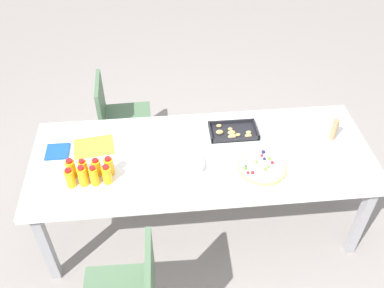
{
  "coord_description": "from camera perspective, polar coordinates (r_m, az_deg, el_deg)",
  "views": [
    {
      "loc": [
        -0.26,
        -1.98,
        2.63
      ],
      "look_at": [
        -0.06,
        0.09,
        0.74
      ],
      "focal_mm": 39.3,
      "sensor_mm": 36.0,
      "label": 1
    }
  ],
  "objects": [
    {
      "name": "ground_plane",
      "position": [
        3.3,
        1.22,
        -10.54
      ],
      "size": [
        12.0,
        12.0,
        0.0
      ],
      "primitive_type": "plane",
      "color": "gray"
    },
    {
      "name": "party_table",
      "position": [
        2.8,
        1.41,
        -2.34
      ],
      "size": [
        2.24,
        0.86,
        0.72
      ],
      "color": "white",
      "rests_on": "ground_plane"
    },
    {
      "name": "chair_far_left",
      "position": [
        3.48,
        -10.07,
        3.87
      ],
      "size": [
        0.41,
        0.41,
        0.83
      ],
      "rotation": [
        0.0,
        0.0,
        -1.54
      ],
      "color": "#4C6B4C",
      "rests_on": "ground_plane"
    },
    {
      "name": "juice_bottle_0",
      "position": [
        2.62,
        -16.23,
        -4.47
      ],
      "size": [
        0.06,
        0.06,
        0.14
      ],
      "color": "#F9AC14",
      "rests_on": "party_table"
    },
    {
      "name": "juice_bottle_1",
      "position": [
        2.61,
        -14.61,
        -4.24
      ],
      "size": [
        0.06,
        0.06,
        0.15
      ],
      "color": "#FAAC14",
      "rests_on": "party_table"
    },
    {
      "name": "juice_bottle_2",
      "position": [
        2.6,
        -13.15,
        -4.26
      ],
      "size": [
        0.05,
        0.05,
        0.14
      ],
      "color": "#F9AD14",
      "rests_on": "party_table"
    },
    {
      "name": "juice_bottle_3",
      "position": [
        2.59,
        -11.47,
        -4.09
      ],
      "size": [
        0.06,
        0.06,
        0.14
      ],
      "color": "#F8AF14",
      "rests_on": "party_table"
    },
    {
      "name": "juice_bottle_4",
      "position": [
        2.68,
        -16.08,
        -3.26
      ],
      "size": [
        0.06,
        0.06,
        0.14
      ],
      "color": "#FAAF14",
      "rests_on": "party_table"
    },
    {
      "name": "juice_bottle_5",
      "position": [
        2.66,
        -14.52,
        -3.25
      ],
      "size": [
        0.05,
        0.05,
        0.13
      ],
      "color": "#F9AC14",
      "rests_on": "party_table"
    },
    {
      "name": "juice_bottle_6",
      "position": [
        2.65,
        -12.83,
        -3.15
      ],
      "size": [
        0.06,
        0.06,
        0.13
      ],
      "color": "#FAAD14",
      "rests_on": "party_table"
    },
    {
      "name": "juice_bottle_7",
      "position": [
        2.64,
        -11.19,
        -2.97
      ],
      "size": [
        0.06,
        0.06,
        0.13
      ],
      "color": "#FAAC14",
      "rests_on": "party_table"
    },
    {
      "name": "fruit_pizza",
      "position": [
        2.7,
        9.49,
        -3.07
      ],
      "size": [
        0.31,
        0.31,
        0.05
      ],
      "color": "tan",
      "rests_on": "party_table"
    },
    {
      "name": "snack_tray",
      "position": [
        2.92,
        5.6,
        1.64
      ],
      "size": [
        0.33,
        0.2,
        0.04
      ],
      "color": "black",
      "rests_on": "party_table"
    },
    {
      "name": "plate_stack",
      "position": [
        2.66,
        -0.31,
        -2.89
      ],
      "size": [
        0.19,
        0.19,
        0.04
      ],
      "color": "silver",
      "rests_on": "party_table"
    },
    {
      "name": "napkin_stack",
      "position": [
        2.91,
        -17.79,
        -0.98
      ],
      "size": [
        0.15,
        0.15,
        0.01
      ],
      "primitive_type": "cube",
      "color": "#194CA5",
      "rests_on": "party_table"
    },
    {
      "name": "cardboard_tube",
      "position": [
        2.98,
        18.73,
        1.88
      ],
      "size": [
        0.04,
        0.04,
        0.16
      ],
      "primitive_type": "cylinder",
      "color": "#9E7A56",
      "rests_on": "party_table"
    },
    {
      "name": "paper_folder",
      "position": [
        2.88,
        -13.18,
        -0.36
      ],
      "size": [
        0.28,
        0.23,
        0.01
      ],
      "primitive_type": "cube",
      "rotation": [
        0.0,
        0.0,
        0.13
      ],
      "color": "yellow",
      "rests_on": "party_table"
    }
  ]
}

